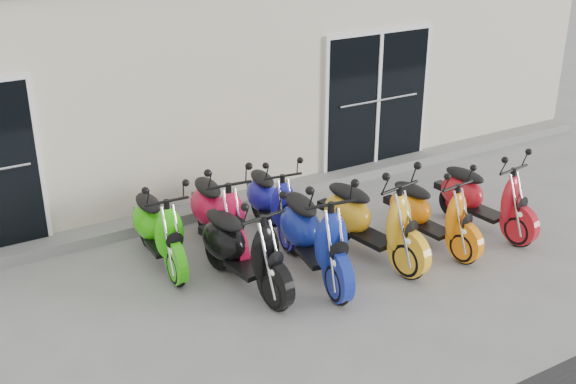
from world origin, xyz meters
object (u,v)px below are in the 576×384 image
scooter_back_green (158,219)px  scooter_front_orange_b (432,204)px  scooter_front_red (486,188)px  scooter_front_blue (314,224)px  scooter_back_blue (272,192)px  scooter_back_red (218,204)px  scooter_front_orange_a (372,209)px  scooter_front_black (243,237)px

scooter_back_green → scooter_front_orange_b: bearing=-20.2°
scooter_front_red → scooter_front_blue: bearing=170.8°
scooter_back_blue → scooter_back_red: bearing=-166.1°
scooter_front_orange_a → scooter_back_red: scooter_front_orange_a is taller
scooter_back_green → scooter_back_blue: (1.62, 0.03, -0.02)m
scooter_front_orange_a → scooter_back_red: bearing=134.5°
scooter_front_black → scooter_front_red: (3.50, -0.33, -0.03)m
scooter_front_red → scooter_back_red: bearing=152.3°
scooter_front_orange_a → scooter_front_black: bearing=165.2°
scooter_front_orange_b → scooter_front_red: scooter_front_red is taller
scooter_back_red → scooter_front_red: bearing=-15.4°
scooter_back_red → scooter_back_blue: bearing=11.9°
scooter_front_red → scooter_front_orange_a: bearing=169.0°
scooter_front_blue → scooter_back_red: 1.36m
scooter_front_black → scooter_front_orange_a: scooter_front_orange_a is taller
scooter_front_orange_b → scooter_back_green: size_ratio=0.98×
scooter_front_orange_a → scooter_front_orange_b: bearing=-17.7°
scooter_back_green → scooter_front_blue: bearing=-37.0°
scooter_front_black → scooter_front_blue: size_ratio=0.94×
scooter_back_red → scooter_back_blue: 0.84m
scooter_front_orange_a → scooter_back_green: bearing=143.8°
scooter_front_black → scooter_back_green: scooter_front_black is taller
scooter_front_black → scooter_front_orange_b: bearing=-14.3°
scooter_front_orange_a → scooter_front_red: (1.80, -0.15, -0.06)m
scooter_front_orange_b → scooter_front_blue: bearing=169.7°
scooter_back_green → scooter_back_red: 0.79m
scooter_front_blue → scooter_front_orange_b: 1.73m
scooter_front_blue → scooter_front_orange_b: bearing=4.5°
scooter_front_black → scooter_front_orange_b: scooter_front_black is taller
scooter_back_red → scooter_back_green: bearing=-178.3°
scooter_front_orange_a → scooter_front_blue: bearing=172.4°
scooter_front_blue → scooter_back_blue: size_ratio=1.16×
scooter_front_orange_b → scooter_back_blue: 2.10m
scooter_front_blue → scooter_front_orange_a: (0.85, 0.01, -0.01)m
scooter_front_orange_b → scooter_back_red: scooter_back_red is taller
scooter_front_red → scooter_back_blue: bearing=144.7°
scooter_front_blue → scooter_back_blue: bearing=92.4°
scooter_front_blue → scooter_front_red: size_ratio=1.12×
scooter_front_blue → scooter_back_blue: (0.14, 1.26, -0.10)m
scooter_back_blue → scooter_front_orange_a: bearing=-52.2°
scooter_front_black → scooter_front_orange_a: size_ratio=0.95×
scooter_front_red → scooter_back_blue: size_ratio=1.04×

